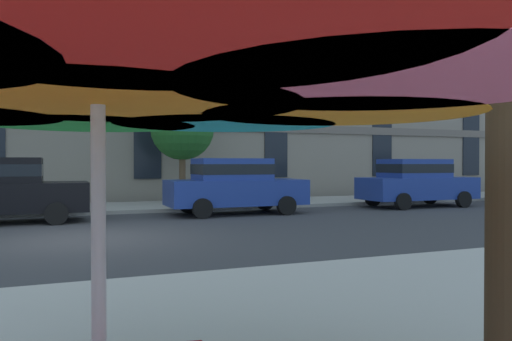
{
  "coord_description": "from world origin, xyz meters",
  "views": [
    {
      "loc": [
        -0.4,
        -11.1,
        1.62
      ],
      "look_at": [
        5.28,
        3.2,
        1.4
      ],
      "focal_mm": 34.41,
      "sensor_mm": 36.0,
      "label": 1
    }
  ],
  "objects": [
    {
      "name": "ground_plane",
      "position": [
        0.0,
        0.0,
        0.0
      ],
      "size": [
        120.0,
        120.0,
        0.0
      ],
      "primitive_type": "plane",
      "color": "#38383A"
    },
    {
      "name": "sidewalk_far",
      "position": [
        0.0,
        6.8,
        0.06
      ],
      "size": [
        56.0,
        3.6,
        0.12
      ],
      "primitive_type": "cube",
      "color": "#9E998E",
      "rests_on": "ground"
    },
    {
      "name": "apartment_building",
      "position": [
        -0.0,
        14.99,
        9.6
      ],
      "size": [
        45.58,
        12.08,
        19.2
      ],
      "color": "gray",
      "rests_on": "ground"
    },
    {
      "name": "sedan_black",
      "position": [
        -1.95,
        3.7,
        0.95
      ],
      "size": [
        4.4,
        1.98,
        1.78
      ],
      "color": "black",
      "rests_on": "ground"
    },
    {
      "name": "sedan_blue",
      "position": [
        4.75,
        3.7,
        0.95
      ],
      "size": [
        4.4,
        1.98,
        1.78
      ],
      "color": "navy",
      "rests_on": "ground"
    },
    {
      "name": "sedan_blue_midblock",
      "position": [
        11.94,
        3.7,
        0.95
      ],
      "size": [
        4.4,
        1.98,
        1.78
      ],
      "color": "navy",
      "rests_on": "ground"
    },
    {
      "name": "street_tree_middle",
      "position": [
        3.77,
        7.06,
        3.16
      ],
      "size": [
        2.48,
        2.45,
        4.66
      ],
      "color": "brown",
      "rests_on": "ground"
    },
    {
      "name": "patio_umbrella",
      "position": [
        -0.26,
        -9.0,
        2.09
      ],
      "size": [
        3.65,
        3.65,
        2.4
      ],
      "color": "silver",
      "rests_on": "ground"
    }
  ]
}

